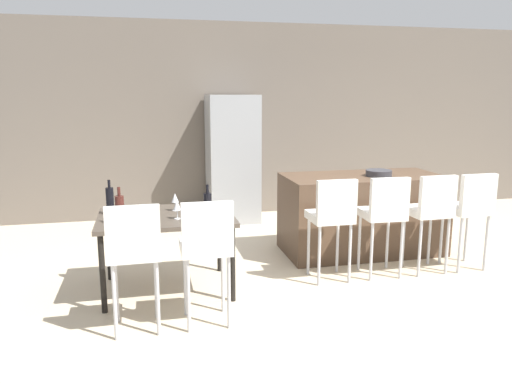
% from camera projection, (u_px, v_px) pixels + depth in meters
% --- Properties ---
extents(ground_plane, '(10.00, 10.00, 0.00)m').
position_uv_depth(ground_plane, '(367.00, 274.00, 5.18)').
color(ground_plane, beige).
extents(back_wall, '(10.00, 0.12, 2.90)m').
position_uv_depth(back_wall, '(288.00, 120.00, 7.75)').
color(back_wall, '#665B51').
rests_on(back_wall, ground_plane).
extents(kitchen_island, '(1.84, 0.88, 0.92)m').
position_uv_depth(kitchen_island, '(362.00, 214.00, 5.84)').
color(kitchen_island, '#4C3828').
rests_on(kitchen_island, ground_plane).
extents(bar_chair_left, '(0.40, 0.40, 1.05)m').
position_uv_depth(bar_chair_left, '(332.00, 213.00, 4.85)').
color(bar_chair_left, silver).
rests_on(bar_chair_left, ground_plane).
extents(bar_chair_middle, '(0.42, 0.42, 1.05)m').
position_uv_depth(bar_chair_middle, '(384.00, 210.00, 4.98)').
color(bar_chair_middle, silver).
rests_on(bar_chair_middle, ground_plane).
extents(bar_chair_right, '(0.41, 0.41, 1.05)m').
position_uv_depth(bar_chair_right, '(431.00, 208.00, 5.09)').
color(bar_chair_right, silver).
rests_on(bar_chair_right, ground_plane).
extents(bar_chair_far, '(0.41, 0.41, 1.05)m').
position_uv_depth(bar_chair_far, '(470.00, 206.00, 5.19)').
color(bar_chair_far, silver).
rests_on(bar_chair_far, ground_plane).
extents(dining_table, '(1.24, 0.92, 0.74)m').
position_uv_depth(dining_table, '(166.00, 222.00, 4.63)').
color(dining_table, '#4C4238').
rests_on(dining_table, ground_plane).
extents(dining_chair_near, '(0.41, 0.41, 1.05)m').
position_uv_depth(dining_chair_near, '(134.00, 247.00, 3.78)').
color(dining_chair_near, silver).
rests_on(dining_chair_near, ground_plane).
extents(dining_chair_far, '(0.40, 0.40, 1.05)m').
position_uv_depth(dining_chair_far, '(206.00, 243.00, 3.90)').
color(dining_chair_far, silver).
rests_on(dining_chair_far, ground_plane).
extents(wine_bottle_end, '(0.08, 0.08, 0.33)m').
position_uv_depth(wine_bottle_end, '(120.00, 209.00, 4.26)').
color(wine_bottle_end, '#471E19').
rests_on(wine_bottle_end, dining_table).
extents(wine_bottle_near, '(0.07, 0.07, 0.33)m').
position_uv_depth(wine_bottle_near, '(110.00, 200.00, 4.62)').
color(wine_bottle_near, black).
rests_on(wine_bottle_near, dining_table).
extents(wine_bottle_inner, '(0.07, 0.07, 0.30)m').
position_uv_depth(wine_bottle_inner, '(208.00, 204.00, 4.56)').
color(wine_bottle_inner, black).
rests_on(wine_bottle_inner, dining_table).
extents(wine_glass_left, '(0.07, 0.07, 0.17)m').
position_uv_depth(wine_glass_left, '(175.00, 198.00, 4.76)').
color(wine_glass_left, silver).
rests_on(wine_glass_left, dining_table).
extents(wine_glass_middle, '(0.07, 0.07, 0.17)m').
position_uv_depth(wine_glass_middle, '(177.00, 206.00, 4.45)').
color(wine_glass_middle, silver).
rests_on(wine_glass_middle, dining_table).
extents(refrigerator, '(0.72, 0.68, 1.84)m').
position_uv_depth(refrigerator, '(232.00, 159.00, 7.22)').
color(refrigerator, '#939699').
rests_on(refrigerator, ground_plane).
extents(fruit_bowl, '(0.30, 0.30, 0.07)m').
position_uv_depth(fruit_bowl, '(379.00, 173.00, 5.69)').
color(fruit_bowl, '#333338').
rests_on(fruit_bowl, kitchen_island).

